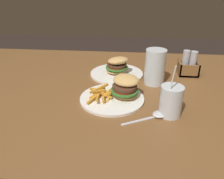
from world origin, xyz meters
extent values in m
cube|color=brown|center=(0.00, 0.00, 0.72)|extent=(1.67, 1.08, 0.03)
cylinder|color=brown|center=(-0.76, 0.47, 0.35)|extent=(0.06, 0.06, 0.70)
cylinder|color=brown|center=(0.76, 0.47, 0.35)|extent=(0.06, 0.06, 0.70)
cylinder|color=white|center=(0.05, -0.12, 0.74)|extent=(0.26, 0.26, 0.01)
ellipsoid|color=tan|center=(0.10, -0.11, 0.76)|extent=(0.13, 0.12, 0.03)
cylinder|color=#38752D|center=(0.10, -0.11, 0.78)|extent=(0.15, 0.15, 0.01)
cylinder|color=red|center=(0.10, -0.11, 0.78)|extent=(0.12, 0.12, 0.01)
cylinder|color=#4C2D1E|center=(0.10, -0.11, 0.79)|extent=(0.13, 0.13, 0.01)
ellipsoid|color=tan|center=(0.10, -0.09, 0.82)|extent=(0.13, 0.13, 0.05)
cube|color=gold|center=(0.03, -0.13, 0.75)|extent=(0.02, 0.07, 0.03)
cube|color=gold|center=(-0.01, -0.11, 0.77)|extent=(0.05, 0.04, 0.01)
cube|color=gold|center=(-0.01, -0.11, 0.76)|extent=(0.02, 0.06, 0.02)
cube|color=gold|center=(-0.01, -0.12, 0.79)|extent=(0.07, 0.05, 0.03)
cube|color=gold|center=(0.01, -0.10, 0.77)|extent=(0.06, 0.07, 0.02)
cube|color=gold|center=(0.04, -0.11, 0.76)|extent=(0.04, 0.06, 0.02)
cube|color=gold|center=(0.01, -0.12, 0.77)|extent=(0.08, 0.04, 0.03)
cube|color=gold|center=(0.03, -0.10, 0.76)|extent=(0.04, 0.05, 0.02)
cube|color=gold|center=(-0.01, -0.12, 0.77)|extent=(0.06, 0.07, 0.03)
cube|color=gold|center=(-0.01, -0.09, 0.76)|extent=(0.08, 0.01, 0.03)
cube|color=gold|center=(-0.01, -0.16, 0.76)|extent=(0.02, 0.06, 0.03)
cube|color=gold|center=(0.01, -0.14, 0.76)|extent=(0.02, 0.07, 0.02)
cube|color=gold|center=(-0.01, -0.12, 0.78)|extent=(0.06, 0.03, 0.01)
cube|color=gold|center=(-0.02, -0.15, 0.76)|extent=(0.05, 0.08, 0.02)
cylinder|color=silver|center=(0.23, 0.06, 0.82)|extent=(0.09, 0.09, 0.16)
cylinder|color=#C67F23|center=(0.23, 0.06, 0.81)|extent=(0.08, 0.08, 0.15)
cylinder|color=silver|center=(0.27, -0.21, 0.79)|extent=(0.08, 0.08, 0.11)
cylinder|color=yellow|center=(0.27, -0.21, 0.78)|extent=(0.07, 0.07, 0.10)
cylinder|color=white|center=(0.25, -0.22, 0.84)|extent=(0.02, 0.02, 0.20)
ellipsoid|color=silver|center=(0.23, -0.22, 0.74)|extent=(0.07, 0.07, 0.02)
cube|color=silver|center=(0.15, -0.26, 0.74)|extent=(0.12, 0.07, 0.00)
cylinder|color=white|center=(0.05, 0.15, 0.74)|extent=(0.27, 0.27, 0.01)
ellipsoid|color=tan|center=(0.05, 0.15, 0.76)|extent=(0.14, 0.13, 0.03)
cylinder|color=#38752D|center=(0.05, 0.15, 0.78)|extent=(0.16, 0.16, 0.01)
cylinder|color=red|center=(0.05, 0.15, 0.78)|extent=(0.13, 0.13, 0.01)
cylinder|color=#4C2D1E|center=(0.05, 0.15, 0.79)|extent=(0.14, 0.14, 0.01)
ellipsoid|color=tan|center=(0.05, 0.14, 0.82)|extent=(0.14, 0.14, 0.04)
cube|color=brown|center=(0.41, 0.19, 0.74)|extent=(0.10, 0.09, 0.01)
cube|color=brown|center=(0.37, 0.19, 0.77)|extent=(0.01, 0.09, 0.07)
cube|color=brown|center=(0.46, 0.19, 0.77)|extent=(0.01, 0.09, 0.07)
cube|color=brown|center=(0.41, 0.15, 0.77)|extent=(0.10, 0.01, 0.07)
cube|color=brown|center=(0.41, 0.23, 0.77)|extent=(0.10, 0.01, 0.07)
cylinder|color=#B2B2B7|center=(0.39, 0.19, 0.80)|extent=(0.03, 0.03, 0.12)
cylinder|color=#B2B2B7|center=(0.43, 0.18, 0.80)|extent=(0.03, 0.03, 0.12)
camera|label=1|loc=(0.12, -0.90, 1.18)|focal=35.00mm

